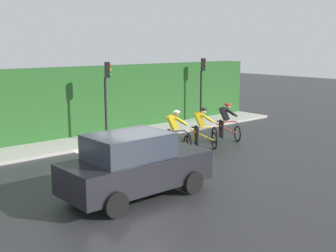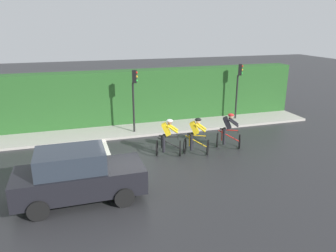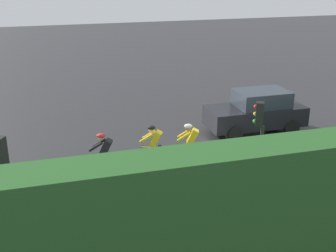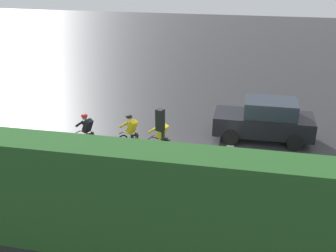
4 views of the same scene
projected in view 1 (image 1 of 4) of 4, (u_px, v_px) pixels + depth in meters
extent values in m
plane|color=#28282B|center=(140.00, 163.00, 15.02)|extent=(80.00, 80.00, 0.00)
cube|color=#ADA89E|center=(118.00, 135.00, 19.42)|extent=(2.80, 18.27, 0.12)
cube|color=tan|center=(107.00, 128.00, 20.05)|extent=(0.44, 18.27, 0.46)
cube|color=#265623|center=(103.00, 99.00, 20.03)|extent=(1.10, 18.27, 3.06)
cube|color=silver|center=(120.00, 167.00, 14.48)|extent=(7.00, 0.30, 0.01)
torus|color=black|center=(237.00, 134.00, 18.22)|extent=(0.63, 0.37, 0.68)
torus|color=black|center=(214.00, 135.00, 17.99)|extent=(0.63, 0.37, 0.68)
cylinder|color=red|center=(226.00, 128.00, 18.05)|extent=(0.50, 0.89, 0.51)
cylinder|color=red|center=(219.00, 128.00, 17.98)|extent=(0.04, 0.04, 0.55)
cylinder|color=red|center=(228.00, 122.00, 18.01)|extent=(0.37, 0.65, 0.04)
cube|color=black|center=(219.00, 121.00, 17.93)|extent=(0.19, 0.24, 0.04)
cylinder|color=black|center=(236.00, 122.00, 18.10)|extent=(0.39, 0.22, 0.03)
cube|color=black|center=(224.00, 114.00, 17.92)|extent=(0.46, 0.50, 0.57)
sphere|color=tan|center=(228.00, 106.00, 17.89)|extent=(0.20, 0.20, 0.20)
ellipsoid|color=red|center=(228.00, 105.00, 17.88)|extent=(0.34, 0.36, 0.14)
cylinder|color=black|center=(221.00, 129.00, 18.13)|extent=(0.12, 0.12, 0.74)
cylinder|color=black|center=(223.00, 130.00, 17.90)|extent=(0.12, 0.12, 0.74)
cylinder|color=black|center=(229.00, 112.00, 18.12)|extent=(0.30, 0.46, 0.37)
cylinder|color=black|center=(232.00, 113.00, 17.82)|extent=(0.30, 0.46, 0.37)
torus|color=black|center=(214.00, 141.00, 16.91)|extent=(0.62, 0.38, 0.68)
torus|color=black|center=(189.00, 142.00, 16.70)|extent=(0.62, 0.38, 0.68)
cylinder|color=gold|center=(202.00, 135.00, 16.76)|extent=(0.52, 0.89, 0.51)
cylinder|color=gold|center=(194.00, 135.00, 16.69)|extent=(0.04, 0.04, 0.55)
cylinder|color=gold|center=(203.00, 128.00, 16.72)|extent=(0.38, 0.65, 0.04)
cube|color=black|center=(194.00, 127.00, 16.64)|extent=(0.19, 0.24, 0.04)
cylinder|color=black|center=(212.00, 128.00, 16.80)|extent=(0.38, 0.23, 0.03)
cube|color=yellow|center=(199.00, 119.00, 16.62)|extent=(0.46, 0.50, 0.57)
sphere|color=beige|center=(203.00, 111.00, 16.60)|extent=(0.20, 0.20, 0.20)
ellipsoid|color=black|center=(203.00, 109.00, 16.59)|extent=(0.35, 0.36, 0.14)
cylinder|color=black|center=(196.00, 135.00, 16.84)|extent=(0.12, 0.12, 0.74)
cylinder|color=black|center=(198.00, 136.00, 16.61)|extent=(0.12, 0.12, 0.74)
cylinder|color=yellow|center=(205.00, 117.00, 16.83)|extent=(0.31, 0.46, 0.37)
cylinder|color=yellow|center=(208.00, 118.00, 16.52)|extent=(0.31, 0.46, 0.37)
torus|color=black|center=(187.00, 144.00, 16.35)|extent=(0.66, 0.28, 0.68)
torus|color=black|center=(162.00, 146.00, 15.98)|extent=(0.66, 0.28, 0.68)
cylinder|color=black|center=(175.00, 139.00, 16.11)|extent=(0.37, 0.95, 0.51)
cylinder|color=black|center=(167.00, 139.00, 16.00)|extent=(0.04, 0.04, 0.55)
cylinder|color=black|center=(176.00, 131.00, 16.08)|extent=(0.28, 0.69, 0.04)
cube|color=black|center=(167.00, 131.00, 15.94)|extent=(0.17, 0.24, 0.04)
cylinder|color=black|center=(185.00, 131.00, 16.22)|extent=(0.41, 0.17, 0.03)
cube|color=yellow|center=(173.00, 122.00, 15.96)|extent=(0.42, 0.49, 0.57)
sphere|color=#9E7051|center=(176.00, 114.00, 15.96)|extent=(0.20, 0.20, 0.20)
ellipsoid|color=silver|center=(176.00, 112.00, 15.95)|extent=(0.32, 0.34, 0.14)
cylinder|color=black|center=(169.00, 139.00, 16.15)|extent=(0.12, 0.12, 0.74)
cylinder|color=black|center=(171.00, 140.00, 15.93)|extent=(0.12, 0.12, 0.74)
cylinder|color=yellow|center=(178.00, 120.00, 16.20)|extent=(0.24, 0.48, 0.37)
cylinder|color=yellow|center=(181.00, 121.00, 15.91)|extent=(0.24, 0.48, 0.37)
cube|color=black|center=(137.00, 171.00, 11.60)|extent=(1.70, 4.10, 0.80)
cube|color=#262D38|center=(129.00, 146.00, 11.30)|extent=(1.50, 2.13, 0.66)
cylinder|color=black|center=(154.00, 169.00, 13.11)|extent=(0.22, 0.64, 0.64)
cylinder|color=black|center=(192.00, 182.00, 11.88)|extent=(0.22, 0.64, 0.64)
cylinder|color=black|center=(80.00, 187.00, 11.47)|extent=(0.22, 0.64, 0.64)
cylinder|color=black|center=(115.00, 204.00, 10.23)|extent=(0.22, 0.64, 0.64)
cube|color=#EAEACC|center=(179.00, 152.00, 13.26)|extent=(0.28, 0.08, 0.16)
cube|color=#EAEACC|center=(203.00, 158.00, 12.50)|extent=(0.28, 0.08, 0.16)
cylinder|color=black|center=(106.00, 110.00, 17.90)|extent=(0.10, 0.10, 2.70)
cube|color=black|center=(107.00, 70.00, 17.62)|extent=(0.27, 0.27, 0.64)
sphere|color=red|center=(110.00, 65.00, 17.61)|extent=(0.11, 0.11, 0.11)
sphere|color=orange|center=(110.00, 70.00, 17.65)|extent=(0.11, 0.11, 0.11)
sphere|color=green|center=(110.00, 75.00, 17.68)|extent=(0.11, 0.11, 0.11)
cylinder|color=black|center=(201.00, 97.00, 22.47)|extent=(0.10, 0.10, 2.70)
cube|color=black|center=(203.00, 65.00, 22.18)|extent=(0.27, 0.27, 0.64)
sphere|color=red|center=(205.00, 61.00, 22.16)|extent=(0.11, 0.11, 0.11)
sphere|color=orange|center=(205.00, 65.00, 22.20)|extent=(0.11, 0.11, 0.11)
sphere|color=green|center=(205.00, 68.00, 22.24)|extent=(0.11, 0.11, 0.11)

